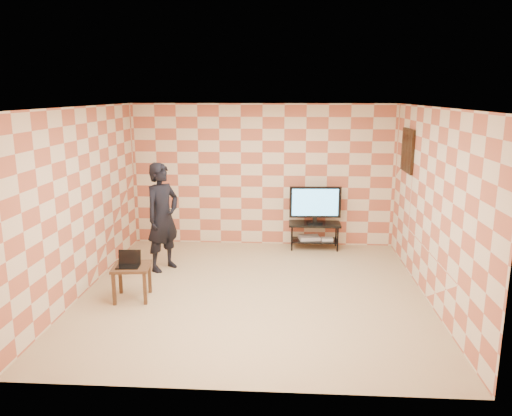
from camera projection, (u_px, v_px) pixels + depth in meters
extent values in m
plane|color=tan|center=(253.00, 293.00, 7.38)|extent=(5.00, 5.00, 0.00)
cube|color=beige|center=(262.00, 175.00, 9.51)|extent=(5.00, 0.02, 2.70)
cube|color=beige|center=(235.00, 262.00, 4.65)|extent=(5.00, 0.02, 2.70)
cube|color=beige|center=(82.00, 201.00, 7.23)|extent=(0.02, 5.00, 2.70)
cube|color=beige|center=(433.00, 206.00, 6.92)|extent=(0.02, 5.00, 2.70)
cube|color=white|center=(253.00, 107.00, 6.77)|extent=(5.00, 5.00, 0.02)
cube|color=black|center=(408.00, 151.00, 8.30)|extent=(0.04, 0.72, 0.72)
cube|color=black|center=(408.00, 151.00, 8.30)|extent=(0.04, 0.03, 0.68)
cube|color=black|center=(408.00, 151.00, 8.30)|extent=(0.04, 0.68, 0.03)
cube|color=black|center=(315.00, 224.00, 9.38)|extent=(0.96, 0.43, 0.04)
cube|color=black|center=(314.00, 240.00, 9.45)|extent=(0.87, 0.39, 0.03)
cylinder|color=black|center=(292.00, 238.00, 9.29)|extent=(0.03, 0.03, 0.50)
cylinder|color=black|center=(292.00, 233.00, 9.62)|extent=(0.03, 0.03, 0.50)
cylinder|color=black|center=(338.00, 239.00, 9.23)|extent=(0.03, 0.03, 0.50)
cylinder|color=black|center=(336.00, 234.00, 9.57)|extent=(0.03, 0.03, 0.50)
cube|color=black|center=(315.00, 222.00, 9.37)|extent=(0.29, 0.20, 0.03)
cube|color=black|center=(315.00, 219.00, 9.36)|extent=(0.07, 0.05, 0.08)
cube|color=black|center=(315.00, 202.00, 9.28)|extent=(0.96, 0.11, 0.59)
cube|color=#4EB3F3|center=(315.00, 202.00, 9.25)|extent=(0.86, 0.05, 0.50)
cube|color=#B5B5B7|center=(309.00, 238.00, 9.46)|extent=(0.43, 0.34, 0.06)
cube|color=silver|center=(327.00, 239.00, 9.40)|extent=(0.22, 0.17, 0.05)
cube|color=#3C2716|center=(131.00, 267.00, 7.07)|extent=(0.57, 0.57, 0.04)
cube|color=#3C2716|center=(114.00, 289.00, 6.91)|extent=(0.05, 0.05, 0.46)
cube|color=#3C2716|center=(120.00, 278.00, 7.32)|extent=(0.05, 0.05, 0.46)
cube|color=#3C2716|center=(145.00, 289.00, 6.93)|extent=(0.05, 0.05, 0.46)
cube|color=#3C2716|center=(150.00, 278.00, 7.34)|extent=(0.05, 0.05, 0.46)
cube|color=black|center=(128.00, 266.00, 7.01)|extent=(0.33, 0.25, 0.02)
cube|color=black|center=(130.00, 257.00, 7.09)|extent=(0.32, 0.08, 0.20)
imported|color=black|center=(163.00, 217.00, 8.19)|extent=(0.72, 0.78, 1.79)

